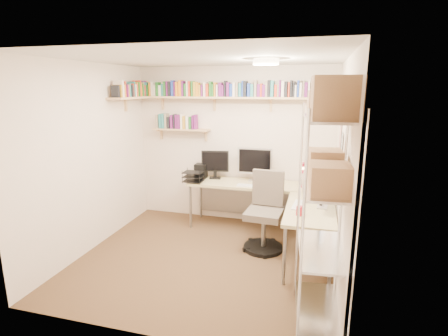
{
  "coord_description": "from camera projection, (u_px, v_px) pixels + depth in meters",
  "views": [
    {
      "loc": [
        1.32,
        -3.94,
        2.19
      ],
      "look_at": [
        0.11,
        0.55,
        1.1
      ],
      "focal_mm": 28.0,
      "sensor_mm": 36.0,
      "label": 1
    }
  ],
  "objects": [
    {
      "name": "ground",
      "position": [
        205.0,
        259.0,
        4.54
      ],
      "size": [
        3.2,
        3.2,
        0.0
      ],
      "primitive_type": "plane",
      "color": "#46321E",
      "rests_on": "ground"
    },
    {
      "name": "room_shell",
      "position": [
        204.0,
        141.0,
        4.19
      ],
      "size": [
        3.24,
        3.04,
        2.52
      ],
      "color": "beige",
      "rests_on": "ground"
    },
    {
      "name": "wall_shelves",
      "position": [
        205.0,
        97.0,
        5.41
      ],
      "size": [
        3.12,
        1.09,
        0.8
      ],
      "color": "#D8AD7A",
      "rests_on": "ground"
    },
    {
      "name": "corner_desk",
      "position": [
        256.0,
        188.0,
        5.14
      ],
      "size": [
        2.25,
        1.86,
        1.27
      ],
      "color": "tan",
      "rests_on": "ground"
    },
    {
      "name": "office_chair",
      "position": [
        265.0,
        217.0,
        4.76
      ],
      "size": [
        0.56,
        0.57,
        1.07
      ],
      "rotation": [
        0.0,
        0.0,
        -0.07
      ],
      "color": "black",
      "rests_on": "ground"
    },
    {
      "name": "wire_rack",
      "position": [
        329.0,
        154.0,
        2.9
      ],
      "size": [
        0.51,
        0.92,
        2.27
      ],
      "rotation": [
        0.0,
        0.0,
        0.09
      ],
      "color": "silver",
      "rests_on": "ground"
    }
  ]
}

